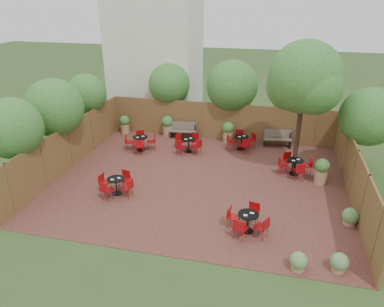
# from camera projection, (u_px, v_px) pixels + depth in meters

# --- Properties ---
(ground) EXTENTS (80.00, 80.00, 0.00)m
(ground) POSITION_uv_depth(u_px,v_px,m) (200.00, 181.00, 15.49)
(ground) COLOR #354F23
(ground) RESTS_ON ground
(courtyard_paving) EXTENTS (12.00, 10.00, 0.02)m
(courtyard_paving) POSITION_uv_depth(u_px,v_px,m) (200.00, 180.00, 15.49)
(courtyard_paving) COLOR #3B1B18
(courtyard_paving) RESTS_ON ground
(fence_back) EXTENTS (12.00, 0.08, 2.00)m
(fence_back) POSITION_uv_depth(u_px,v_px,m) (220.00, 121.00, 19.53)
(fence_back) COLOR brown
(fence_back) RESTS_ON ground
(fence_left) EXTENTS (0.08, 10.00, 2.00)m
(fence_left) POSITION_uv_depth(u_px,v_px,m) (70.00, 146.00, 16.36)
(fence_left) COLOR brown
(fence_left) RESTS_ON ground
(fence_right) EXTENTS (0.08, 10.00, 2.00)m
(fence_right) POSITION_uv_depth(u_px,v_px,m) (354.00, 175.00, 13.82)
(fence_right) COLOR brown
(fence_right) RESTS_ON ground
(neighbour_building) EXTENTS (5.00, 4.00, 8.00)m
(neighbour_building) POSITION_uv_depth(u_px,v_px,m) (156.00, 53.00, 21.92)
(neighbour_building) COLOR silver
(neighbour_building) RESTS_ON ground
(overhang_foliage) EXTENTS (15.66, 10.62, 2.72)m
(overhang_foliage) POSITION_uv_depth(u_px,v_px,m) (180.00, 99.00, 17.20)
(overhang_foliage) COLOR #2F6A22
(overhang_foliage) RESTS_ON ground
(courtyard_tree) EXTENTS (3.02, 2.97, 5.69)m
(courtyard_tree) POSITION_uv_depth(u_px,v_px,m) (304.00, 81.00, 14.68)
(courtyard_tree) COLOR black
(courtyard_tree) RESTS_ON courtyard_paving
(park_bench_left) EXTENTS (1.48, 0.64, 0.89)m
(park_bench_left) POSITION_uv_depth(u_px,v_px,m) (183.00, 130.00, 19.82)
(park_bench_left) COLOR brown
(park_bench_left) RESTS_ON courtyard_paving
(park_bench_right) EXTENTS (1.45, 0.63, 0.87)m
(park_bench_right) POSITION_uv_depth(u_px,v_px,m) (278.00, 138.00, 18.75)
(park_bench_right) COLOR brown
(park_bench_right) RESTS_ON courtyard_paving
(bistro_tables) EXTENTS (9.00, 8.36, 0.83)m
(bistro_tables) POSITION_uv_depth(u_px,v_px,m) (203.00, 161.00, 16.28)
(bistro_tables) COLOR black
(bistro_tables) RESTS_ON courtyard_paving
(planters) EXTENTS (10.85, 4.38, 1.15)m
(planters) POSITION_uv_depth(u_px,v_px,m) (205.00, 136.00, 18.63)
(planters) COLOR #94724A
(planters) RESTS_ON courtyard_paving
(low_shrubs) EXTENTS (2.34, 3.26, 0.61)m
(low_shrubs) POSITION_uv_depth(u_px,v_px,m) (333.00, 242.00, 11.19)
(low_shrubs) COLOR #94724A
(low_shrubs) RESTS_ON courtyard_paving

